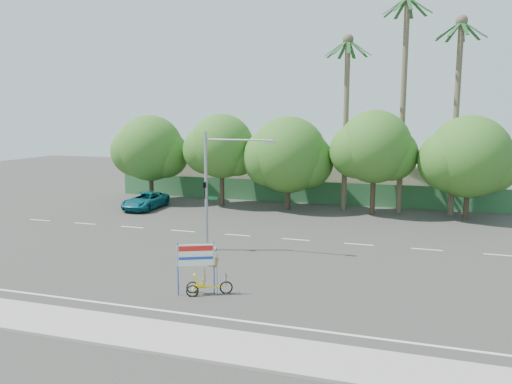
% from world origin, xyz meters
% --- Properties ---
extents(ground, '(120.00, 120.00, 0.00)m').
position_xyz_m(ground, '(0.00, 0.00, 0.00)').
color(ground, '#33302D').
rests_on(ground, ground).
extents(sidewalk_near, '(50.00, 2.40, 0.12)m').
position_xyz_m(sidewalk_near, '(0.00, -7.50, 0.06)').
color(sidewalk_near, gray).
rests_on(sidewalk_near, ground).
extents(fence, '(38.00, 0.08, 2.00)m').
position_xyz_m(fence, '(0.00, 21.50, 1.00)').
color(fence, '#336B3D').
rests_on(fence, ground).
extents(building_left, '(12.00, 8.00, 4.00)m').
position_xyz_m(building_left, '(-10.00, 26.00, 2.00)').
color(building_left, '#BEB397').
rests_on(building_left, ground).
extents(building_right, '(14.00, 8.00, 3.60)m').
position_xyz_m(building_right, '(8.00, 26.00, 1.80)').
color(building_right, '#BEB397').
rests_on(building_right, ground).
extents(tree_far_left, '(7.14, 6.00, 7.96)m').
position_xyz_m(tree_far_left, '(-14.05, 18.00, 4.76)').
color(tree_far_left, '#473828').
rests_on(tree_far_left, ground).
extents(tree_left, '(6.66, 5.60, 8.07)m').
position_xyz_m(tree_left, '(-7.05, 18.00, 5.06)').
color(tree_left, '#473828').
rests_on(tree_left, ground).
extents(tree_center, '(7.62, 6.40, 7.85)m').
position_xyz_m(tree_center, '(-1.05, 18.00, 4.47)').
color(tree_center, '#473828').
rests_on(tree_center, ground).
extents(tree_right, '(6.90, 5.80, 8.36)m').
position_xyz_m(tree_right, '(5.95, 18.00, 5.24)').
color(tree_right, '#473828').
rests_on(tree_right, ground).
extents(tree_far_right, '(7.38, 6.20, 7.94)m').
position_xyz_m(tree_far_right, '(12.95, 18.00, 4.64)').
color(tree_far_right, '#473828').
rests_on(tree_far_right, ground).
extents(palm_tall, '(3.73, 3.79, 17.45)m').
position_xyz_m(palm_tall, '(8.00, 19.50, 10.46)').
color(palm_tall, '#70604C').
rests_on(palm_tall, ground).
extents(palm_mid, '(3.73, 3.79, 15.45)m').
position_xyz_m(palm_mid, '(12.00, 19.50, 9.40)').
color(palm_mid, '#70604C').
rests_on(palm_mid, ground).
extents(palm_short, '(3.73, 3.79, 14.45)m').
position_xyz_m(palm_short, '(3.50, 19.50, 8.86)').
color(palm_short, '#70604C').
rests_on(palm_short, ground).
extents(traffic_signal, '(4.72, 1.10, 7.00)m').
position_xyz_m(traffic_signal, '(-2.20, 3.98, 2.92)').
color(traffic_signal, gray).
rests_on(traffic_signal, ground).
extents(trike_billboard, '(2.27, 1.18, 2.42)m').
position_xyz_m(trike_billboard, '(0.21, -2.96, 0.98)').
color(trike_billboard, black).
rests_on(trike_billboard, ground).
extents(pickup_truck, '(2.44, 5.18, 1.43)m').
position_xyz_m(pickup_truck, '(-12.69, 14.55, 0.72)').
color(pickup_truck, '#0E5A68').
rests_on(pickup_truck, ground).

